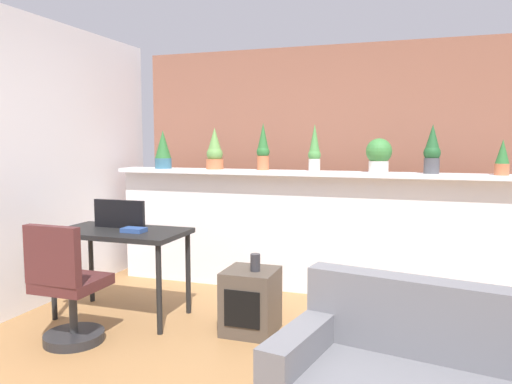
{
  "coord_description": "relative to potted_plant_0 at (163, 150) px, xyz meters",
  "views": [
    {
      "loc": [
        0.97,
        -2.69,
        1.5
      ],
      "look_at": [
        -0.28,
        1.05,
        1.09
      ],
      "focal_mm": 34.48,
      "sensor_mm": 36.0,
      "label": 1
    }
  ],
  "objects": [
    {
      "name": "potted_plant_0",
      "position": [
        0.0,
        0.0,
        0.0
      ],
      "size": [
        0.17,
        0.17,
        0.4
      ],
      "color": "#386B84",
      "rests_on": "plant_shelf"
    },
    {
      "name": "brick_wall_behind",
      "position": [
        1.61,
        0.68,
        -0.15
      ],
      "size": [
        4.16,
        0.1,
        2.5
      ],
      "primitive_type": "cube",
      "color": "#935B47",
      "rests_on": "ground"
    },
    {
      "name": "plant_shelf",
      "position": [
        1.61,
        0.04,
        -0.22
      ],
      "size": [
        4.16,
        0.33,
        0.04
      ],
      "primitive_type": "cube",
      "color": "white",
      "rests_on": "divider_wall"
    },
    {
      "name": "office_chair",
      "position": [
        0.16,
        -1.74,
        -1.02
      ],
      "size": [
        0.44,
        0.45,
        0.91
      ],
      "color": "#262628",
      "rests_on": "ground"
    },
    {
      "name": "potted_plant_4",
      "position": [
        2.21,
        0.05,
        -0.03
      ],
      "size": [
        0.24,
        0.24,
        0.32
      ],
      "color": "silver",
      "rests_on": "plant_shelf"
    },
    {
      "name": "vase_on_shelf",
      "position": [
        1.4,
        -1.1,
        -0.84
      ],
      "size": [
        0.08,
        0.08,
        0.13
      ],
      "primitive_type": "cylinder",
      "color": "#2D2D33",
      "rests_on": "side_cube_shelf"
    },
    {
      "name": "book_on_desk",
      "position": [
        0.36,
        -1.15,
        -0.64
      ],
      "size": [
        0.19,
        0.13,
        0.04
      ],
      "primitive_type": "cube",
      "color": "#2D4C8C",
      "rests_on": "desk"
    },
    {
      "name": "desk",
      "position": [
        0.2,
        -1.1,
        -0.74
      ],
      "size": [
        1.1,
        0.6,
        0.75
      ],
      "color": "black",
      "rests_on": "ground"
    },
    {
      "name": "potted_plant_2",
      "position": [
        1.08,
        0.08,
        0.02
      ],
      "size": [
        0.13,
        0.13,
        0.47
      ],
      "color": "#C66B42",
      "rests_on": "plant_shelf"
    },
    {
      "name": "potted_plant_1",
      "position": [
        0.56,
        0.06,
        -0.01
      ],
      "size": [
        0.18,
        0.18,
        0.43
      ],
      "color": "#C66B42",
      "rests_on": "plant_shelf"
    },
    {
      "name": "potted_plant_5",
      "position": [
        2.67,
        0.04,
        0.01
      ],
      "size": [
        0.15,
        0.15,
        0.44
      ],
      "color": "#4C4C51",
      "rests_on": "plant_shelf"
    },
    {
      "name": "potted_plant_6",
      "position": [
        3.24,
        0.02,
        -0.05
      ],
      "size": [
        0.12,
        0.12,
        0.31
      ],
      "color": "#C66B42",
      "rests_on": "plant_shelf"
    },
    {
      "name": "side_cube_shelf",
      "position": [
        1.35,
        -1.09,
        -1.15
      ],
      "size": [
        0.4,
        0.41,
        0.5
      ],
      "color": "#4C4238",
      "rests_on": "ground"
    },
    {
      "name": "tv_monitor",
      "position": [
        0.14,
        -1.02,
        -0.53
      ],
      "size": [
        0.48,
        0.04,
        0.24
      ],
      "primitive_type": "cube",
      "color": "black",
      "rests_on": "desk"
    },
    {
      "name": "potted_plant_3",
      "position": [
        1.61,
        0.05,
        0.01
      ],
      "size": [
        0.12,
        0.12,
        0.45
      ],
      "color": "silver",
      "rests_on": "plant_shelf"
    },
    {
      "name": "divider_wall",
      "position": [
        1.61,
        0.08,
        -0.82
      ],
      "size": [
        4.16,
        0.16,
        1.17
      ],
      "primitive_type": "cube",
      "color": "white",
      "rests_on": "ground"
    }
  ]
}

